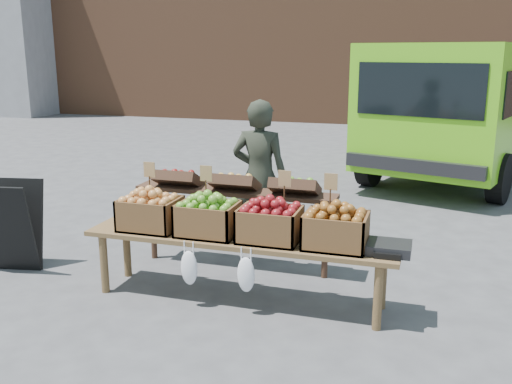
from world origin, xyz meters
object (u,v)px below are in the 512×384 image
(delivery_van, at_px, (463,112))
(weighing_scale, at_px, (389,248))
(display_bench, at_px, (239,269))
(crate_green_apples, at_px, (336,231))
(crate_russet_pears, at_px, (208,219))
(back_table, at_px, (235,217))
(crate_golden_apples, at_px, (150,214))
(crate_red_apples, at_px, (270,225))
(chalkboard_sign, at_px, (9,225))
(vendor, at_px, (260,177))

(delivery_van, xyz_separation_m, weighing_scale, (-0.73, -5.95, -0.50))
(display_bench, relative_size, crate_green_apples, 5.40)
(delivery_van, distance_m, crate_russet_pears, 6.38)
(back_table, bearing_deg, crate_golden_apples, -126.94)
(display_bench, xyz_separation_m, crate_red_apples, (0.28, 0.00, 0.42))
(chalkboard_sign, bearing_deg, crate_golden_apples, -11.62)
(delivery_van, distance_m, chalkboard_sign, 7.40)
(display_bench, xyz_separation_m, weighing_scale, (1.25, 0.00, 0.33))
(delivery_van, xyz_separation_m, chalkboard_sign, (-4.36, -5.94, -0.66))
(delivery_van, distance_m, crate_green_apples, 6.08)
(vendor, relative_size, weighing_scale, 4.80)
(vendor, bearing_deg, display_bench, 97.05)
(display_bench, distance_m, crate_red_apples, 0.51)
(vendor, height_order, back_table, vendor)
(chalkboard_sign, bearing_deg, crate_red_apples, -11.36)
(display_bench, relative_size, crate_russet_pears, 5.40)
(back_table, distance_m, crate_russet_pears, 0.74)
(chalkboard_sign, height_order, crate_green_apples, chalkboard_sign)
(display_bench, height_order, crate_russet_pears, crate_russet_pears)
(delivery_van, distance_m, crate_golden_apples, 6.59)
(crate_red_apples, bearing_deg, crate_russet_pears, 180.00)
(chalkboard_sign, height_order, crate_golden_apples, chalkboard_sign)
(chalkboard_sign, distance_m, display_bench, 2.39)
(weighing_scale, bearing_deg, back_table, 154.85)
(delivery_van, distance_m, display_bench, 6.33)
(crate_russet_pears, distance_m, crate_green_apples, 1.10)
(vendor, distance_m, crate_russet_pears, 1.30)
(display_bench, bearing_deg, chalkboard_sign, 179.59)
(weighing_scale, bearing_deg, chalkboard_sign, 179.73)
(delivery_van, distance_m, crate_red_apples, 6.20)
(back_table, xyz_separation_m, display_bench, (0.28, -0.72, -0.24))
(back_table, relative_size, display_bench, 0.78)
(weighing_scale, bearing_deg, crate_russet_pears, 180.00)
(back_table, bearing_deg, delivery_van, 66.63)
(delivery_van, relative_size, chalkboard_sign, 5.49)
(crate_green_apples, bearing_deg, crate_russet_pears, 180.00)
(crate_golden_apples, height_order, crate_green_apples, same)
(crate_green_apples, bearing_deg, chalkboard_sign, 179.70)
(weighing_scale, bearing_deg, crate_golden_apples, 180.00)
(crate_red_apples, bearing_deg, crate_green_apples, 0.00)
(chalkboard_sign, relative_size, crate_russet_pears, 1.80)
(chalkboard_sign, relative_size, display_bench, 0.33)
(chalkboard_sign, bearing_deg, weighing_scale, -11.26)
(chalkboard_sign, xyz_separation_m, back_table, (2.10, 0.70, 0.07))
(crate_russet_pears, height_order, weighing_scale, crate_russet_pears)
(delivery_van, height_order, weighing_scale, delivery_van)
(vendor, bearing_deg, weighing_scale, 136.44)
(crate_golden_apples, relative_size, crate_red_apples, 1.00)
(delivery_van, relative_size, crate_russet_pears, 9.91)
(crate_russet_pears, bearing_deg, vendor, 86.91)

